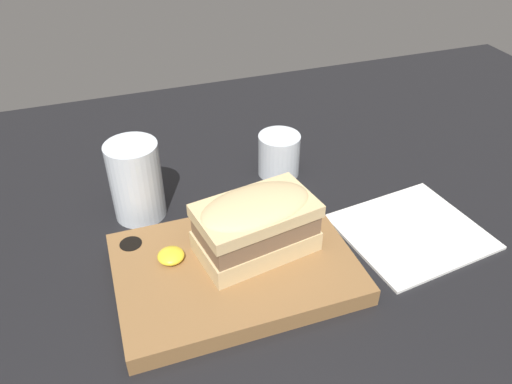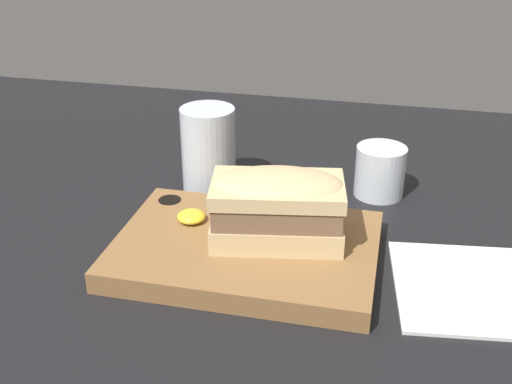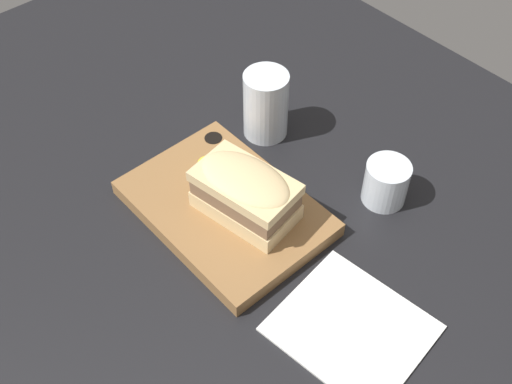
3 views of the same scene
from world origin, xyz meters
TOP-DOWN VIEW (x-y plane):
  - dining_table at (0.00, 0.00)cm, footprint 152.29×119.19cm
  - serving_board at (-7.79, 3.67)cm, footprint 28.06×19.72cm
  - sandwich at (-4.59, 4.83)cm, footprint 15.07×10.33cm
  - mustard_dollop at (-14.77, 6.32)cm, footprint 3.21×3.21cm
  - water_glass at (-16.64, 19.50)cm, footprint 7.05×7.05cm
  - wine_glass at (5.39, 22.80)cm, footprint 6.45×6.45cm
  - napkin at (17.06, 3.38)cm, footprint 19.51×17.95cm

SIDE VIEW (x-z plane):
  - dining_table at x=0.00cm, z-range 0.00..2.00cm
  - napkin at x=17.06cm, z-range 2.00..2.40cm
  - serving_board at x=-7.79cm, z-range 1.97..4.40cm
  - mustard_dollop at x=-14.77cm, z-range 4.36..5.65cm
  - wine_glass at x=5.39cm, z-range 1.79..8.41cm
  - water_glass at x=-16.64cm, z-range 1.26..12.44cm
  - sandwich at x=-4.59cm, z-range 4.66..12.41cm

